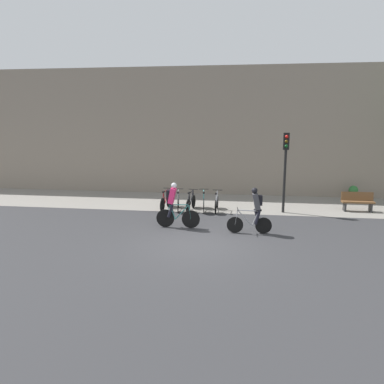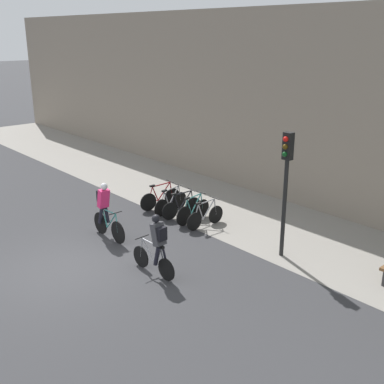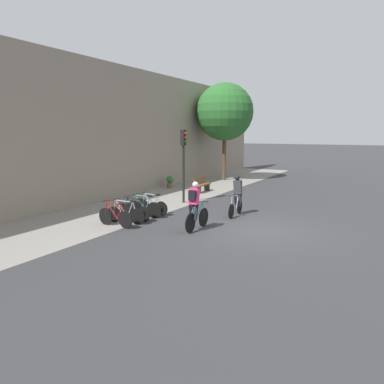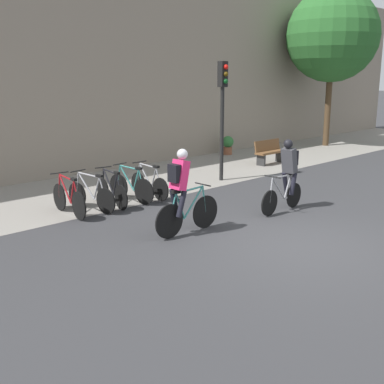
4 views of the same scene
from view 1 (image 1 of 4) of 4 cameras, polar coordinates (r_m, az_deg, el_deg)
The scene contains 13 objects.
ground at distance 12.92m, azimuth 0.73°, elevation -8.05°, with size 200.00×200.00×0.00m, color #333335.
kerb_strip at distance 19.39m, azimuth 3.24°, elevation -1.59°, with size 44.00×4.50×0.01m, color gray.
building_facade at distance 21.49m, azimuth 3.92°, elevation 9.18°, with size 44.00×0.60×7.12m, color gray.
cyclist_pink at distance 14.73m, azimuth -2.79°, elevation -1.86°, with size 1.75×0.46×1.80m.
cyclist_grey at distance 14.13m, azimuth 9.52°, elevation -2.55°, with size 1.68×0.46×1.75m.
parked_bike_0 at distance 17.82m, azimuth -4.04°, elevation -1.42°, with size 0.46×1.71×0.97m.
parked_bike_1 at distance 17.71m, azimuth -2.11°, elevation -1.52°, with size 0.46×1.66×0.95m.
parked_bike_2 at distance 17.62m, azimuth -0.18°, elevation -1.58°, with size 0.46×1.60×0.95m.
parked_bike_3 at distance 17.54m, azimuth 1.79°, elevation -1.59°, with size 0.46×1.63×0.97m.
parked_bike_4 at distance 17.49m, azimuth 3.77°, elevation -1.71°, with size 0.46×1.59×0.95m.
traffic_light_pole at distance 17.38m, azimuth 14.06°, elevation 5.07°, with size 0.26×0.30×3.65m.
bench at distance 19.09m, azimuth 23.92°, elevation -1.33°, with size 1.44×0.44×0.89m.
potted_plant at distance 21.64m, azimuth 23.36°, elevation 0.00°, with size 0.48×0.48×0.78m.
Camera 1 is at (1.53, -12.12, 4.20)m, focal length 35.00 mm.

